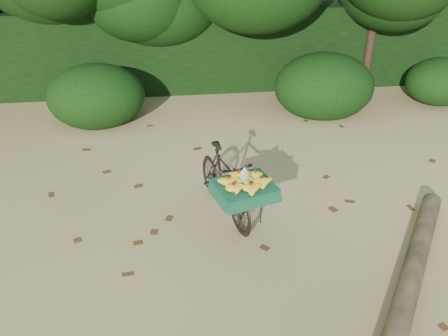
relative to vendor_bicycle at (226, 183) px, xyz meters
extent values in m
plane|color=tan|center=(0.91, -0.92, -0.51)|extent=(80.00, 80.00, 0.00)
imported|color=black|center=(-0.01, 0.03, -0.02)|extent=(0.91, 1.69, 0.98)
cube|color=black|center=(0.17, -0.55, 0.30)|extent=(0.46, 0.51, 0.02)
cube|color=#134A2C|center=(0.17, -0.55, 0.31)|extent=(0.84, 0.77, 0.01)
ellipsoid|color=olive|center=(0.23, -0.53, 0.36)|extent=(0.09, 0.08, 0.10)
ellipsoid|color=olive|center=(0.15, -0.49, 0.36)|extent=(0.09, 0.08, 0.10)
ellipsoid|color=olive|center=(0.10, -0.57, 0.36)|extent=(0.09, 0.08, 0.10)
ellipsoid|color=olive|center=(0.18, -0.60, 0.36)|extent=(0.09, 0.08, 0.10)
cylinder|color=#EAE5C6|center=(0.16, -0.54, 0.41)|extent=(0.11, 0.11, 0.15)
cylinder|color=brown|center=(1.95, -1.61, -0.38)|extent=(2.16, 2.97, 0.25)
cube|color=black|center=(0.91, 5.38, 0.39)|extent=(26.00, 1.80, 1.80)
camera|label=1|loc=(-0.65, -5.37, 3.43)|focal=38.00mm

